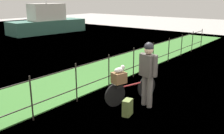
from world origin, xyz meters
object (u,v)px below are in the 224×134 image
at_px(wooden_crate, 119,78).
at_px(mooring_bollard, 155,70).
at_px(moored_boat_near, 47,22).
at_px(cyclist_person, 148,69).
at_px(bicycle_main, 131,90).
at_px(backpack_on_paving, 127,108).
at_px(terrier_dog, 120,69).

bearing_deg(wooden_crate, mooring_bollard, 10.37).
bearing_deg(moored_boat_near, wooden_crate, -120.92).
relative_size(wooden_crate, cyclist_person, 0.20).
xyz_separation_m(bicycle_main, cyclist_person, (0.03, -0.48, 0.67)).
distance_m(backpack_on_paving, mooring_bollard, 3.43).
bearing_deg(mooring_bollard, bicycle_main, -165.57).
relative_size(bicycle_main, mooring_bollard, 4.29).
xyz_separation_m(backpack_on_paving, mooring_bollard, (3.26, 1.05, -0.01)).
bearing_deg(terrier_dog, backpack_on_paving, -125.78).
bearing_deg(terrier_dog, moored_boat_near, 59.17).
bearing_deg(terrier_dog, mooring_bollard, 10.60).
bearing_deg(cyclist_person, mooring_bollard, 24.36).
xyz_separation_m(wooden_crate, mooring_bollard, (2.92, 0.53, -0.56)).
bearing_deg(terrier_dog, cyclist_person, -56.37).
distance_m(bicycle_main, mooring_bollard, 2.62).
distance_m(bicycle_main, cyclist_person, 0.83).
bearing_deg(wooden_crate, cyclist_person, -55.14).
relative_size(backpack_on_paving, moored_boat_near, 0.06).
height_order(wooden_crate, mooring_bollard, wooden_crate).
bearing_deg(backpack_on_paving, mooring_bollard, -174.75).
relative_size(terrier_dog, mooring_bollard, 0.84).
bearing_deg(moored_boat_near, bicycle_main, -119.44).
relative_size(terrier_dog, moored_boat_near, 0.05).
bearing_deg(backpack_on_paving, terrier_dog, -138.38).
relative_size(mooring_bollard, moored_boat_near, 0.06).
distance_m(bicycle_main, terrier_dog, 0.75).
bearing_deg(terrier_dog, wooden_crate, 162.93).
height_order(bicycle_main, mooring_bollard, bicycle_main).
bearing_deg(bicycle_main, cyclist_person, -86.11).
height_order(cyclist_person, moored_boat_near, moored_boat_near).
distance_m(cyclist_person, mooring_bollard, 2.87).
distance_m(cyclist_person, moored_boat_near, 15.54).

